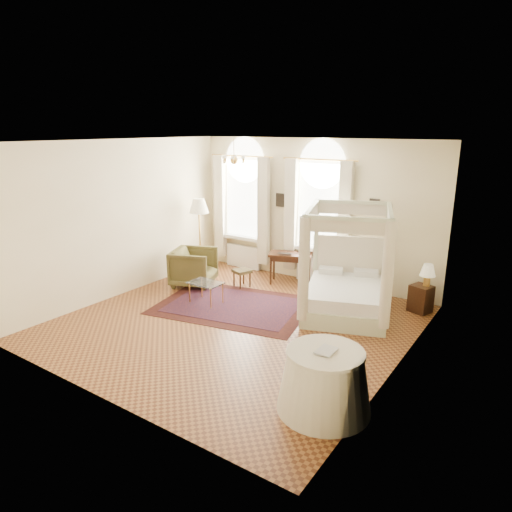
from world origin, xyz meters
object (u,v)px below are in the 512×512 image
at_px(nightstand, 421,299).
at_px(coffee_table, 206,284).
at_px(floor_lamp, 199,210).
at_px(stool, 242,272).
at_px(writing_desk, 291,258).
at_px(canopy_bed, 346,291).
at_px(armchair, 194,267).
at_px(side_table, 324,381).

xyz_separation_m(nightstand, coffee_table, (-3.80, -2.03, 0.14)).
bearing_deg(floor_lamp, stool, -11.06).
distance_m(stool, coffee_table, 1.25).
relative_size(writing_desk, stool, 2.38).
height_order(canopy_bed, coffee_table, canopy_bed).
height_order(nightstand, armchair, armchair).
bearing_deg(floor_lamp, armchair, -58.21).
relative_size(floor_lamp, side_table, 1.53).
bearing_deg(side_table, floor_lamp, 145.50).
xyz_separation_m(canopy_bed, coffee_table, (-2.61, -1.10, -0.07)).
xyz_separation_m(nightstand, armchair, (-4.77, -1.31, 0.16)).
height_order(canopy_bed, nightstand, canopy_bed).
distance_m(nightstand, armchair, 4.94).
distance_m(canopy_bed, armchair, 3.59).
height_order(nightstand, side_table, side_table).
bearing_deg(armchair, writing_desk, -74.84).
height_order(canopy_bed, armchair, canopy_bed).
distance_m(writing_desk, coffee_table, 2.23).
bearing_deg(canopy_bed, writing_desk, 151.64).
xyz_separation_m(writing_desk, armchair, (-1.78, -1.35, -0.19)).
bearing_deg(side_table, stool, 138.39).
relative_size(writing_desk, floor_lamp, 0.58).
distance_m(writing_desk, armchair, 2.24).
bearing_deg(canopy_bed, coffee_table, -157.12).
bearing_deg(stool, writing_desk, 45.79).
xyz_separation_m(nightstand, stool, (-3.79, -0.78, 0.07)).
distance_m(armchair, side_table, 5.35).
relative_size(writing_desk, coffee_table, 1.61).
bearing_deg(writing_desk, floor_lamp, -166.97).
relative_size(coffee_table, side_table, 0.55).
bearing_deg(side_table, nightstand, 87.94).
height_order(stool, floor_lamp, floor_lamp).
height_order(writing_desk, armchair, armchair).
bearing_deg(nightstand, armchair, -164.62).
bearing_deg(armchair, canopy_bed, -106.00).
height_order(coffee_table, floor_lamp, floor_lamp).
height_order(stool, coffee_table, coffee_table).
bearing_deg(side_table, writing_desk, 125.04).
bearing_deg(writing_desk, side_table, -54.96).
distance_m(canopy_bed, coffee_table, 2.83).
bearing_deg(writing_desk, nightstand, -0.77).
relative_size(nightstand, armchair, 0.58).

